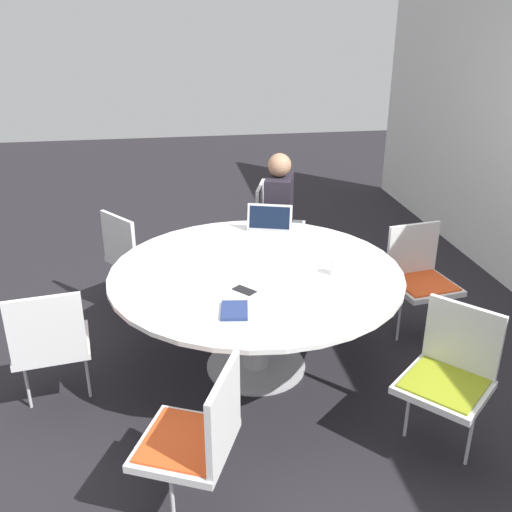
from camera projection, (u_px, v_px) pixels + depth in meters
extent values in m
plane|color=black|center=(256.00, 366.00, 4.00)|extent=(16.00, 16.00, 0.00)
cylinder|color=#B7B7BC|center=(256.00, 365.00, 3.99)|extent=(0.69, 0.69, 0.02)
cylinder|color=#B7B7BC|center=(256.00, 321.00, 3.85)|extent=(0.18, 0.18, 0.69)
cylinder|color=white|center=(256.00, 272.00, 3.71)|extent=(1.90, 1.90, 0.03)
cube|color=silver|center=(281.00, 229.00, 5.28)|extent=(0.55, 0.53, 0.04)
cube|color=#4C5156|center=(281.00, 227.00, 5.27)|extent=(0.48, 0.47, 0.01)
cube|color=silver|center=(260.00, 206.00, 5.22)|extent=(0.41, 0.15, 0.40)
cylinder|color=silver|center=(283.00, 244.00, 5.54)|extent=(0.02, 0.02, 0.41)
cylinder|color=silver|center=(279.00, 259.00, 5.21)|extent=(0.02, 0.02, 0.41)
cube|color=silver|center=(142.00, 259.00, 4.66)|extent=(0.60, 0.60, 0.04)
cube|color=olive|center=(141.00, 256.00, 4.65)|extent=(0.53, 0.53, 0.01)
cube|color=silver|center=(119.00, 240.00, 4.44)|extent=(0.35, 0.27, 0.40)
cylinder|color=silver|center=(131.00, 277.00, 4.86)|extent=(0.02, 0.02, 0.41)
cylinder|color=silver|center=(157.00, 290.00, 4.63)|extent=(0.02, 0.02, 0.41)
cube|color=silver|center=(52.00, 345.00, 3.47)|extent=(0.48, 0.50, 0.04)
cube|color=red|center=(51.00, 341.00, 3.46)|extent=(0.42, 0.44, 0.01)
cube|color=silver|center=(46.00, 329.00, 3.21)|extent=(0.09, 0.42, 0.40)
cylinder|color=silver|center=(26.00, 380.00, 3.51)|extent=(0.02, 0.02, 0.41)
cylinder|color=silver|center=(87.00, 370.00, 3.61)|extent=(0.02, 0.02, 0.41)
cube|color=silver|center=(185.00, 444.00, 2.67)|extent=(0.57, 0.56, 0.04)
cube|color=#E04C1E|center=(185.00, 440.00, 2.66)|extent=(0.50, 0.49, 0.01)
cube|color=silver|center=(224.00, 413.00, 2.54)|extent=(0.39, 0.20, 0.40)
cylinder|color=silver|center=(173.00, 510.00, 2.60)|extent=(0.02, 0.02, 0.41)
cylinder|color=silver|center=(200.00, 455.00, 2.92)|extent=(0.02, 0.02, 0.41)
cube|color=silver|center=(443.00, 387.00, 3.07)|extent=(0.61, 0.61, 0.04)
cube|color=olive|center=(444.00, 383.00, 3.06)|extent=(0.54, 0.53, 0.01)
cube|color=silver|center=(463.00, 337.00, 3.13)|extent=(0.33, 0.30, 0.40)
cylinder|color=silver|center=(470.00, 434.00, 3.06)|extent=(0.02, 0.02, 0.41)
cylinder|color=silver|center=(408.00, 407.00, 3.27)|extent=(0.02, 0.02, 0.41)
cube|color=silver|center=(424.00, 286.00, 4.20)|extent=(0.48, 0.50, 0.04)
cube|color=#E04C1E|center=(424.00, 283.00, 4.19)|extent=(0.43, 0.44, 0.01)
cube|color=silver|center=(413.00, 249.00, 4.28)|extent=(0.09, 0.42, 0.40)
cylinder|color=silver|center=(441.00, 309.00, 4.34)|extent=(0.02, 0.02, 0.41)
cylinder|color=silver|center=(399.00, 316.00, 4.24)|extent=(0.02, 0.02, 0.41)
cylinder|color=#231E28|center=(290.00, 257.00, 5.22)|extent=(0.10, 0.10, 0.45)
cylinder|color=#231E28|center=(288.00, 264.00, 5.05)|extent=(0.10, 0.10, 0.45)
cube|color=#231E28|center=(279.00, 207.00, 4.95)|extent=(0.41, 0.32, 0.55)
sphere|color=#A87A5B|center=(280.00, 165.00, 4.80)|extent=(0.20, 0.20, 0.20)
cube|color=silver|center=(268.00, 235.00, 4.25)|extent=(0.29, 0.38, 0.02)
cube|color=silver|center=(270.00, 217.00, 4.30)|extent=(0.15, 0.34, 0.20)
cube|color=black|center=(270.00, 218.00, 4.29)|extent=(0.13, 0.30, 0.17)
cube|color=navy|center=(234.00, 310.00, 3.18)|extent=(0.23, 0.18, 0.02)
cylinder|color=white|center=(336.00, 267.00, 3.62)|extent=(0.08, 0.08, 0.10)
cube|color=black|center=(244.00, 290.00, 3.43)|extent=(0.15, 0.14, 0.01)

